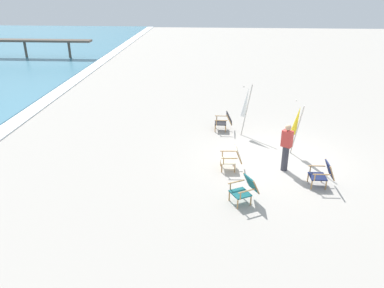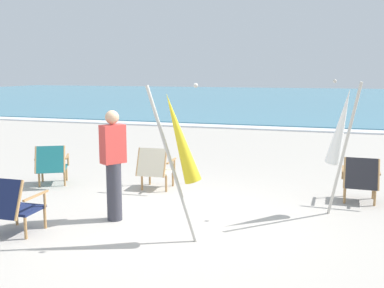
{
  "view_description": "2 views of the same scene",
  "coord_description": "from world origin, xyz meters",
  "px_view_note": "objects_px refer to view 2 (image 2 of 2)",
  "views": [
    {
      "loc": [
        -12.15,
        2.22,
        5.88
      ],
      "look_at": [
        -0.71,
        2.94,
        0.83
      ],
      "focal_mm": 35.0,
      "sensor_mm": 36.0,
      "label": 1
    },
    {
      "loc": [
        2.21,
        -5.94,
        2.19
      ],
      "look_at": [
        -0.34,
        2.25,
        0.79
      ],
      "focal_mm": 42.0,
      "sensor_mm": 36.0,
      "label": 2
    }
  ],
  "objects_px": {
    "beach_chair_mid_center": "(155,167)",
    "beach_chair_back_right": "(52,164)",
    "beach_chair_front_left": "(361,179)",
    "umbrella_furled_white": "(341,128)",
    "beach_chair_front_right": "(12,205)",
    "person_near_chairs": "(113,164)",
    "umbrella_furled_yellow": "(180,140)"
  },
  "relations": [
    {
      "from": "beach_chair_front_left",
      "to": "umbrella_furled_yellow",
      "type": "height_order",
      "value": "umbrella_furled_yellow"
    },
    {
      "from": "umbrella_furled_yellow",
      "to": "person_near_chairs",
      "type": "height_order",
      "value": "umbrella_furled_yellow"
    },
    {
      "from": "umbrella_furled_white",
      "to": "person_near_chairs",
      "type": "bearing_deg",
      "value": -160.19
    },
    {
      "from": "umbrella_furled_yellow",
      "to": "person_near_chairs",
      "type": "bearing_deg",
      "value": 156.69
    },
    {
      "from": "beach_chair_mid_center",
      "to": "beach_chair_back_right",
      "type": "relative_size",
      "value": 0.88
    },
    {
      "from": "beach_chair_mid_center",
      "to": "beach_chair_back_right",
      "type": "bearing_deg",
      "value": -171.87
    },
    {
      "from": "beach_chair_mid_center",
      "to": "umbrella_furled_yellow",
      "type": "height_order",
      "value": "umbrella_furled_yellow"
    },
    {
      "from": "beach_chair_back_right",
      "to": "beach_chair_mid_center",
      "type": "bearing_deg",
      "value": 8.13
    },
    {
      "from": "beach_chair_front_left",
      "to": "beach_chair_front_right",
      "type": "xyz_separation_m",
      "value": [
        -4.51,
        -2.95,
        0.0
      ]
    },
    {
      "from": "beach_chair_mid_center",
      "to": "beach_chair_back_right",
      "type": "xyz_separation_m",
      "value": [
        -2.01,
        -0.29,
        -0.0
      ]
    },
    {
      "from": "beach_chair_front_left",
      "to": "beach_chair_front_right",
      "type": "height_order",
      "value": "beach_chair_front_right"
    },
    {
      "from": "beach_chair_mid_center",
      "to": "beach_chair_front_left",
      "type": "bearing_deg",
      "value": 3.43
    },
    {
      "from": "beach_chair_back_right",
      "to": "umbrella_furled_white",
      "type": "distance_m",
      "value": 5.3
    },
    {
      "from": "beach_chair_front_left",
      "to": "umbrella_furled_white",
      "type": "height_order",
      "value": "umbrella_furled_white"
    },
    {
      "from": "beach_chair_back_right",
      "to": "umbrella_furled_white",
      "type": "height_order",
      "value": "umbrella_furled_white"
    },
    {
      "from": "beach_chair_mid_center",
      "to": "person_near_chairs",
      "type": "distance_m",
      "value": 1.79
    },
    {
      "from": "beach_chair_front_left",
      "to": "umbrella_furled_white",
      "type": "distance_m",
      "value": 1.29
    },
    {
      "from": "beach_chair_back_right",
      "to": "umbrella_furled_white",
      "type": "xyz_separation_m",
      "value": [
        5.21,
        -0.32,
        0.93
      ]
    },
    {
      "from": "beach_chair_mid_center",
      "to": "beach_chair_front_right",
      "type": "relative_size",
      "value": 1.0
    },
    {
      "from": "umbrella_furled_yellow",
      "to": "person_near_chairs",
      "type": "xyz_separation_m",
      "value": [
        -1.2,
        0.52,
        -0.5
      ]
    },
    {
      "from": "beach_chair_front_left",
      "to": "beach_chair_mid_center",
      "type": "bearing_deg",
      "value": -176.57
    },
    {
      "from": "beach_chair_mid_center",
      "to": "umbrella_furled_white",
      "type": "height_order",
      "value": "umbrella_furled_white"
    },
    {
      "from": "beach_chair_back_right",
      "to": "umbrella_furled_yellow",
      "type": "xyz_separation_m",
      "value": [
        3.26,
        -1.97,
        0.91
      ]
    },
    {
      "from": "beach_chair_front_left",
      "to": "beach_chair_front_right",
      "type": "distance_m",
      "value": 5.39
    },
    {
      "from": "beach_chair_mid_center",
      "to": "beach_chair_front_left",
      "type": "height_order",
      "value": "beach_chair_mid_center"
    },
    {
      "from": "beach_chair_front_left",
      "to": "umbrella_furled_yellow",
      "type": "bearing_deg",
      "value": -133.2
    },
    {
      "from": "beach_chair_back_right",
      "to": "person_near_chairs",
      "type": "relative_size",
      "value": 0.56
    },
    {
      "from": "beach_chair_back_right",
      "to": "beach_chair_front_right",
      "type": "relative_size",
      "value": 1.13
    },
    {
      "from": "beach_chair_mid_center",
      "to": "beach_chair_front_left",
      "type": "xyz_separation_m",
      "value": [
        3.57,
        0.21,
        -0.0
      ]
    },
    {
      "from": "beach_chair_back_right",
      "to": "umbrella_furled_yellow",
      "type": "relative_size",
      "value": 0.45
    },
    {
      "from": "beach_chair_back_right",
      "to": "person_near_chairs",
      "type": "distance_m",
      "value": 2.56
    },
    {
      "from": "person_near_chairs",
      "to": "beach_chair_front_left",
      "type": "bearing_deg",
      "value": 29.04
    }
  ]
}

